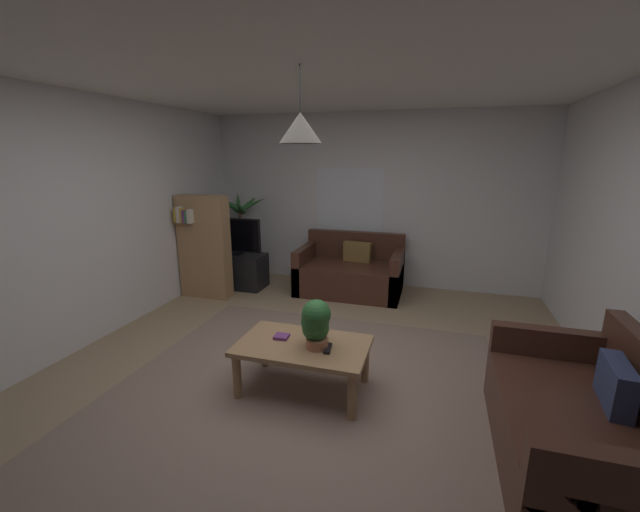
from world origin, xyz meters
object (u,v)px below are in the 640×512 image
(bookshelf_corner, at_px, (204,246))
(pendant_lamp, at_px, (300,128))
(remote_on_table_0, at_px, (328,348))
(couch_right_side, at_px, (584,431))
(potted_plant_on_table, at_px, (316,322))
(tv, at_px, (233,236))
(potted_palm_corner, at_px, (241,237))
(coffee_table, at_px, (303,351))
(tv_stand, at_px, (235,270))
(remote_on_table_1, at_px, (321,344))
(book_on_table_0, at_px, (281,337))
(couch_under_window, at_px, (350,273))

(bookshelf_corner, relative_size, pendant_lamp, 2.67)
(pendant_lamp, bearing_deg, remote_on_table_0, -10.79)
(couch_right_side, bearing_deg, potted_plant_on_table, -99.13)
(remote_on_table_0, height_order, tv, tv)
(pendant_lamp, bearing_deg, potted_palm_corner, 126.07)
(coffee_table, relative_size, pendant_lamp, 2.02)
(remote_on_table_0, relative_size, tv, 0.19)
(coffee_table, xyz_separation_m, tv_stand, (-1.85, 2.25, -0.10))
(pendant_lamp, bearing_deg, couch_right_side, -9.54)
(potted_plant_on_table, bearing_deg, pendant_lamp, 164.44)
(remote_on_table_0, height_order, remote_on_table_1, same)
(coffee_table, relative_size, potted_plant_on_table, 2.58)
(book_on_table_0, bearing_deg, remote_on_table_1, -5.00)
(couch_under_window, bearing_deg, potted_plant_on_table, -83.80)
(couch_under_window, height_order, book_on_table_0, couch_under_window)
(remote_on_table_1, distance_m, tv, 3.00)
(couch_under_window, height_order, couch_right_side, same)
(bookshelf_corner, bearing_deg, couch_under_window, 21.53)
(couch_under_window, xyz_separation_m, couch_right_side, (2.08, -2.82, -0.00))
(tv, bearing_deg, remote_on_table_1, -47.99)
(couch_under_window, bearing_deg, tv_stand, -171.58)
(remote_on_table_1, distance_m, tv_stand, 3.00)
(couch_under_window, relative_size, tv, 1.68)
(couch_under_window, relative_size, potted_palm_corner, 1.03)
(book_on_table_0, height_order, tv, tv)
(potted_plant_on_table, bearing_deg, potted_palm_corner, 127.35)
(tv, height_order, pendant_lamp, pendant_lamp)
(book_on_table_0, distance_m, pendant_lamp, 1.68)
(potted_palm_corner, relative_size, pendant_lamp, 2.68)
(book_on_table_0, relative_size, tv_stand, 0.13)
(couch_right_side, bearing_deg, couch_under_window, -143.59)
(couch_right_side, distance_m, tv, 4.58)
(potted_plant_on_table, distance_m, tv_stand, 3.04)
(book_on_table_0, bearing_deg, pendant_lamp, -11.88)
(remote_on_table_1, xyz_separation_m, potted_plant_on_table, (-0.03, -0.05, 0.20))
(coffee_table, bearing_deg, book_on_table_0, 168.12)
(couch_right_side, bearing_deg, coffee_table, -99.54)
(tv, bearing_deg, potted_plant_on_table, -48.94)
(tv_stand, relative_size, potted_palm_corner, 0.64)
(potted_plant_on_table, bearing_deg, remote_on_table_1, 60.90)
(couch_under_window, distance_m, remote_on_table_0, 2.57)
(couch_right_side, xyz_separation_m, tv, (-3.78, 2.55, 0.50))
(couch_under_window, distance_m, tv_stand, 1.71)
(bookshelf_corner, bearing_deg, remote_on_table_0, -38.58)
(potted_plant_on_table, relative_size, tv, 0.48)
(tv, height_order, bookshelf_corner, bookshelf_corner)
(tv, distance_m, pendant_lamp, 3.18)
(remote_on_table_0, relative_size, pendant_lamp, 0.30)
(book_on_table_0, height_order, tv_stand, tv_stand)
(potted_palm_corner, distance_m, pendant_lamp, 3.68)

